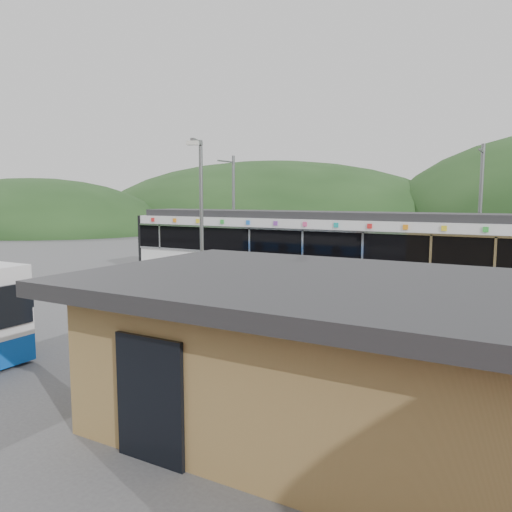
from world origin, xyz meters
The scene contains 9 objects.
ground centered at (0.00, 0.00, 0.00)m, with size 120.00×120.00×0.00m, color #4C4C4F.
hills centered at (6.19, 5.29, 0.00)m, with size 146.00×149.00×26.00m.
platform centered at (0.00, 3.30, 0.15)m, with size 26.00×3.20×0.30m, color #9E9E99.
yellow_line centered at (0.00, 2.00, 0.30)m, with size 26.00×0.10×0.01m, color yellow.
train centered at (-0.94, 6.00, 2.06)m, with size 20.44×3.01×3.74m.
catenary_mast_west centered at (-7.00, 8.56, 3.65)m, with size 0.18×1.80×7.00m.
catenary_mast_east centered at (7.00, 8.56, 3.65)m, with size 0.18×1.80×7.00m.
station_shelter centered at (6.00, -9.01, 1.55)m, with size 9.20×6.20×3.00m.
lamp_post centered at (0.14, -4.79, 3.73)m, with size 0.50×1.15×6.26m.
Camera 1 is at (9.52, -17.64, 4.50)m, focal length 35.00 mm.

